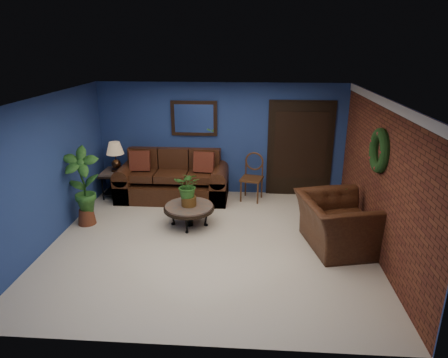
# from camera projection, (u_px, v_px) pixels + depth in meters

# --- Properties ---
(floor) EXTENTS (5.50, 5.50, 0.00)m
(floor) POSITION_uv_depth(u_px,v_px,m) (211.00, 243.00, 6.97)
(floor) COLOR beige
(floor) RESTS_ON ground
(wall_back) EXTENTS (5.50, 0.04, 2.50)m
(wall_back) POSITION_uv_depth(u_px,v_px,m) (221.00, 139.00, 8.92)
(wall_back) COLOR navy
(wall_back) RESTS_ON ground
(wall_left) EXTENTS (0.04, 5.00, 2.50)m
(wall_left) POSITION_uv_depth(u_px,v_px,m) (48.00, 171.00, 6.75)
(wall_left) COLOR navy
(wall_left) RESTS_ON ground
(wall_right_brick) EXTENTS (0.04, 5.00, 2.50)m
(wall_right_brick) POSITION_uv_depth(u_px,v_px,m) (381.00, 179.00, 6.38)
(wall_right_brick) COLOR brown
(wall_right_brick) RESTS_ON ground
(ceiling) EXTENTS (5.50, 5.00, 0.02)m
(ceiling) POSITION_uv_depth(u_px,v_px,m) (209.00, 98.00, 6.15)
(ceiling) COLOR white
(ceiling) RESTS_ON wall_back
(crown_molding) EXTENTS (0.03, 5.00, 0.14)m
(crown_molding) POSITION_uv_depth(u_px,v_px,m) (389.00, 105.00, 5.99)
(crown_molding) COLOR white
(crown_molding) RESTS_ON wall_right_brick
(wall_mirror) EXTENTS (1.02, 0.06, 0.77)m
(wall_mirror) POSITION_uv_depth(u_px,v_px,m) (194.00, 118.00, 8.76)
(wall_mirror) COLOR #412817
(wall_mirror) RESTS_ON wall_back
(closet_door) EXTENTS (1.44, 0.06, 2.18)m
(closet_door) POSITION_uv_depth(u_px,v_px,m) (300.00, 150.00, 8.84)
(closet_door) COLOR black
(closet_door) RESTS_ON wall_back
(wreath) EXTENTS (0.16, 0.72, 0.72)m
(wreath) POSITION_uv_depth(u_px,v_px,m) (379.00, 151.00, 6.28)
(wreath) COLOR black
(wreath) RESTS_ON wall_right_brick
(sofa) EXTENTS (2.41, 1.04, 1.08)m
(sofa) POSITION_uv_depth(u_px,v_px,m) (174.00, 182.00, 8.90)
(sofa) COLOR #432613
(sofa) RESTS_ON ground
(coffee_table) EXTENTS (0.95, 0.95, 0.41)m
(coffee_table) POSITION_uv_depth(u_px,v_px,m) (189.00, 208.00, 7.51)
(coffee_table) COLOR #4E4945
(coffee_table) RESTS_ON ground
(end_table) EXTENTS (0.66, 0.66, 0.60)m
(end_table) POSITION_uv_depth(u_px,v_px,m) (117.00, 177.00, 8.91)
(end_table) COLOR #4E4945
(end_table) RESTS_ON ground
(table_lamp) EXTENTS (0.38, 0.38, 0.63)m
(table_lamp) POSITION_uv_depth(u_px,v_px,m) (115.00, 153.00, 8.73)
(table_lamp) COLOR #412817
(table_lamp) RESTS_ON end_table
(side_chair) EXTENTS (0.54, 0.54, 1.04)m
(side_chair) POSITION_uv_depth(u_px,v_px,m) (253.00, 173.00, 8.73)
(side_chair) COLOR #513017
(side_chair) RESTS_ON ground
(armchair) EXTENTS (1.44, 1.56, 0.87)m
(armchair) POSITION_uv_depth(u_px,v_px,m) (338.00, 223.00, 6.71)
(armchair) COLOR #432613
(armchair) RESTS_ON ground
(coffee_plant) EXTENTS (0.53, 0.48, 0.67)m
(coffee_plant) POSITION_uv_depth(u_px,v_px,m) (188.00, 187.00, 7.37)
(coffee_plant) COLOR brown
(coffee_plant) RESTS_ON coffee_table
(floor_plant) EXTENTS (0.41, 0.34, 0.86)m
(floor_plant) POSITION_uv_depth(u_px,v_px,m) (341.00, 206.00, 7.34)
(floor_plant) COLOR brown
(floor_plant) RESTS_ON ground
(tall_plant) EXTENTS (0.73, 0.56, 1.51)m
(tall_plant) POSITION_uv_depth(u_px,v_px,m) (83.00, 184.00, 7.43)
(tall_plant) COLOR brown
(tall_plant) RESTS_ON ground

